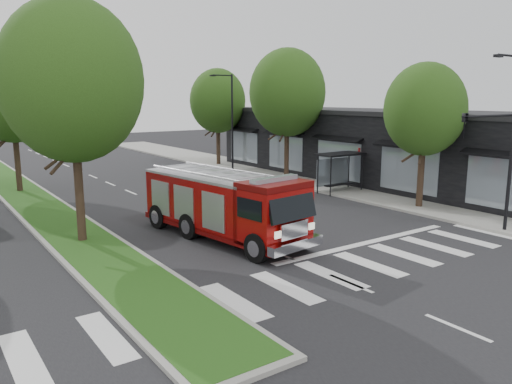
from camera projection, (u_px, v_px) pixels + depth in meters
ground at (278, 254)px, 19.99m from camera, size 140.00×140.00×0.00m
sidewalk_right at (333, 185)px, 35.06m from camera, size 5.00×80.00×0.15m
median at (26, 196)px, 31.08m from camera, size 3.00×50.00×0.15m
storefront_row at (378, 147)px, 37.14m from camera, size 8.00×30.00×5.00m
bus_shelter at (339, 162)px, 32.47m from camera, size 3.20×1.60×2.61m
tree_right_near at (425, 110)px, 27.04m from camera, size 4.40×4.40×8.05m
tree_right_mid at (287, 93)px, 36.52m from camera, size 5.60×5.60×9.72m
tree_right_far at (218, 101)px, 44.69m from camera, size 5.00×5.00×8.73m
tree_median_near at (72, 81)px, 20.16m from camera, size 5.80×5.80×10.16m
tree_median_far at (11, 92)px, 31.49m from camera, size 5.60×5.60×9.72m
streetlight_right_near at (503, 132)px, 21.71m from camera, size 4.08×0.22×8.00m
streetlight_right_far at (231, 118)px, 41.07m from camera, size 2.11×0.20×8.00m
fire_engine at (223, 205)px, 21.95m from camera, size 3.90×9.29×3.12m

